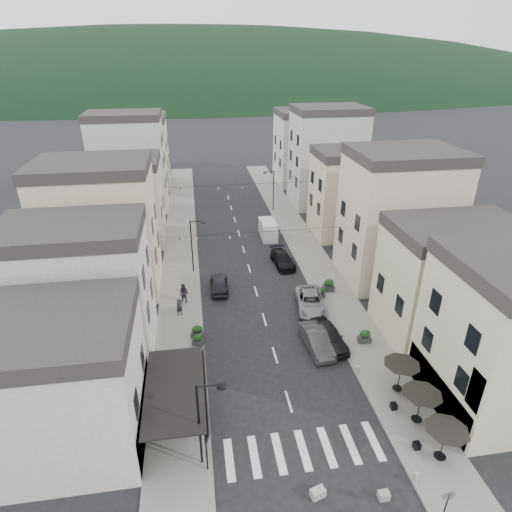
{
  "coord_description": "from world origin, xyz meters",
  "views": [
    {
      "loc": [
        -5.57,
        -15.48,
        22.05
      ],
      "look_at": [
        0.14,
        21.89,
        3.5
      ],
      "focal_mm": 30.0,
      "sensor_mm": 36.0,
      "label": 1
    }
  ],
  "objects": [
    {
      "name": "bollards",
      "position": [
        0.0,
        5.5,
        0.42
      ],
      "size": [
        11.66,
        10.26,
        0.6
      ],
      "color": "gray",
      "rests_on": "ground"
    },
    {
      "name": "ground",
      "position": [
        0.0,
        0.0,
        0.0
      ],
      "size": [
        700.0,
        700.0,
        0.0
      ],
      "primitive_type": "plane",
      "color": "black",
      "rests_on": "ground"
    },
    {
      "name": "buildings_row_right",
      "position": [
        14.5,
        36.59,
        6.32
      ],
      "size": [
        10.2,
        54.16,
        14.5
      ],
      "color": "#B6B091",
      "rests_on": "ground"
    },
    {
      "name": "bunting_near",
      "position": [
        0.0,
        22.0,
        5.65
      ],
      "size": [
        19.0,
        0.28,
        0.62
      ],
      "color": "black",
      "rests_on": "ground"
    },
    {
      "name": "concrete_block_a",
      "position": [
        0.04,
        -1.0,
        0.25
      ],
      "size": [
        0.91,
        0.71,
        0.5
      ],
      "primitive_type": "cube",
      "rotation": [
        0.0,
        0.0,
        0.29
      ],
      "color": "gray",
      "rests_on": "ground"
    },
    {
      "name": "parked_car_c",
      "position": [
        4.53,
        17.1,
        0.77
      ],
      "size": [
        3.24,
        5.81,
        1.54
      ],
      "primitive_type": "imported",
      "rotation": [
        0.0,
        0.0,
        -0.13
      ],
      "color": "gray",
      "rests_on": "ground"
    },
    {
      "name": "streetlamp_right_far",
      "position": [
        5.82,
        44.0,
        3.7
      ],
      "size": [
        1.7,
        0.56,
        6.0
      ],
      "color": "black",
      "rests_on": "ground"
    },
    {
      "name": "planter_rb",
      "position": [
        6.0,
        18.78,
        0.64
      ],
      "size": [
        1.06,
        0.77,
        1.06
      ],
      "rotation": [
        0.0,
        0.0,
        -0.29
      ],
      "color": "#333335",
      "rests_on": "sidewalk_right"
    },
    {
      "name": "concrete_block_b",
      "position": [
        3.54,
        -1.66,
        0.23
      ],
      "size": [
        0.61,
        0.47,
        0.45
      ],
      "primitive_type": "cube",
      "rotation": [
        0.0,
        0.0,
        0.03
      ],
      "color": "gray",
      "rests_on": "ground"
    },
    {
      "name": "buildings_row_left",
      "position": [
        -14.5,
        37.75,
        6.12
      ],
      "size": [
        10.2,
        54.16,
        14.0
      ],
      "color": "#A7A299",
      "rests_on": "ground"
    },
    {
      "name": "bunting_far",
      "position": [
        0.0,
        38.0,
        5.65
      ],
      "size": [
        19.0,
        0.28,
        0.62
      ],
      "color": "black",
      "rests_on": "ground"
    },
    {
      "name": "sidewalk_left",
      "position": [
        -7.5,
        32.0,
        0.06
      ],
      "size": [
        4.0,
        76.0,
        0.12
      ],
      "primitive_type": "cube",
      "color": "slate",
      "rests_on": "ground"
    },
    {
      "name": "delivery_van",
      "position": [
        3.59,
        34.27,
        1.09
      ],
      "size": [
        1.91,
        4.68,
        2.23
      ],
      "rotation": [
        0.0,
        0.0,
        -0.01
      ],
      "color": "silver",
      "rests_on": "ground"
    },
    {
      "name": "parked_car_a",
      "position": [
        4.6,
        11.72,
        0.83
      ],
      "size": [
        2.56,
        5.07,
        1.66
      ],
      "primitive_type": "imported",
      "rotation": [
        0.0,
        0.0,
        0.13
      ],
      "color": "black",
      "rests_on": "ground"
    },
    {
      "name": "pedestrian_a",
      "position": [
        -7.49,
        17.74,
        0.94
      ],
      "size": [
        0.71,
        0.61,
        1.64
      ],
      "primitive_type": "imported",
      "rotation": [
        0.0,
        0.0,
        0.43
      ],
      "color": "black",
      "rests_on": "sidewalk_left"
    },
    {
      "name": "traffic_sign",
      "position": [
        5.8,
        -3.5,
        1.93
      ],
      "size": [
        0.7,
        0.07,
        2.7
      ],
      "color": "black",
      "rests_on": "ground"
    },
    {
      "name": "planter_ra",
      "position": [
        7.57,
        11.41,
        0.69
      ],
      "size": [
        1.07,
        0.63,
        1.17
      ],
      "rotation": [
        0.0,
        0.0,
        -0.05
      ],
      "color": "#2F2F31",
      "rests_on": "sidewalk_right"
    },
    {
      "name": "hill_backdrop",
      "position": [
        0.0,
        300.0,
        0.0
      ],
      "size": [
        640.0,
        360.0,
        70.0
      ],
      "primitive_type": "ellipsoid",
      "color": "black",
      "rests_on": "ground"
    },
    {
      "name": "sidewalk_right",
      "position": [
        7.5,
        32.0,
        0.06
      ],
      "size": [
        4.0,
        76.0,
        0.12
      ],
      "primitive_type": "cube",
      "color": "slate",
      "rests_on": "ground"
    },
    {
      "name": "parked_car_b",
      "position": [
        3.48,
        11.38,
        0.78
      ],
      "size": [
        2.0,
        4.83,
        1.55
      ],
      "primitive_type": "imported",
      "rotation": [
        0.0,
        0.0,
        0.08
      ],
      "color": "#313134",
      "rests_on": "ground"
    },
    {
      "name": "boutique_building",
      "position": [
        -15.5,
        5.0,
        4.0
      ],
      "size": [
        12.0,
        8.0,
        8.0
      ],
      "primitive_type": "cube",
      "color": "#A7A299",
      "rests_on": "ground"
    },
    {
      "name": "cafe_terrace",
      "position": [
        7.7,
        2.8,
        2.36
      ],
      "size": [
        2.5,
        8.1,
        2.53
      ],
      "color": "black",
      "rests_on": "ground"
    },
    {
      "name": "streetlamp_left_far",
      "position": [
        -5.82,
        26.0,
        3.7
      ],
      "size": [
        1.7,
        0.56,
        6.0
      ],
      "color": "black",
      "rests_on": "ground"
    },
    {
      "name": "boutique_awning",
      "position": [
        -7.25,
        5.0,
        3.11
      ],
      "size": [
        3.77,
        7.5,
        3.28
      ],
      "color": "black",
      "rests_on": "ground"
    },
    {
      "name": "streetlamp_left_near",
      "position": [
        -5.82,
        2.0,
        3.7
      ],
      "size": [
        1.7,
        0.56,
        6.0
      ],
      "color": "black",
      "rests_on": "ground"
    },
    {
      "name": "planter_la",
      "position": [
        -6.0,
        14.13,
        0.68
      ],
      "size": [
        1.13,
        0.81,
        1.14
      ],
      "rotation": [
        0.0,
        0.0,
        -0.27
      ],
      "color": "#313134",
      "rests_on": "sidewalk_left"
    },
    {
      "name": "pedestrian_b",
      "position": [
        -7.07,
        19.76,
        1.11
      ],
      "size": [
        1.2,
        1.11,
        1.98
      ],
      "primitive_type": "imported",
      "rotation": [
        0.0,
        0.0,
        -0.49
      ],
      "color": "#25202B",
      "rests_on": "sidewalk_left"
    },
    {
      "name": "planter_lb",
      "position": [
        -6.0,
        13.09,
        0.62
      ],
      "size": [
        1.03,
        0.76,
        1.03
      ],
      "rotation": [
        0.0,
        0.0,
        -0.32
      ],
      "color": "#2E2E31",
      "rests_on": "sidewalk_left"
    },
    {
      "name": "planter_rc",
      "position": [
        7.13,
        19.85,
        0.74
      ],
      "size": [
        1.18,
        0.71,
        1.28
      ],
      "rotation": [
        0.0,
        0.0,
        -0.08
      ],
      "color": "#2B2C2E",
      "rests_on": "sidewalk_right"
    },
    {
      "name": "parked_car_e",
      "position": [
        -3.61,
        21.78,
        0.74
      ],
      "size": [
        1.9,
        4.41,
        1.48
      ],
      "primitive_type": "imported",
      "rotation": [
        0.0,
        0.0,
        3.11
      ],
      "color": "black",
      "rests_on": "ground"
    },
    {
      "name": "parked_car_d",
      "position": [
        3.82,
        26.25,
        0.7
      ],
      "size": [
        2.41,
        5.0,
        1.4
      ],
      "primitive_type": "imported",
      "rotation": [
        0.0,
        0.0,
        0.09
      ],
      "color": "black",
      "rests_on": "ground"
    }
  ]
}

